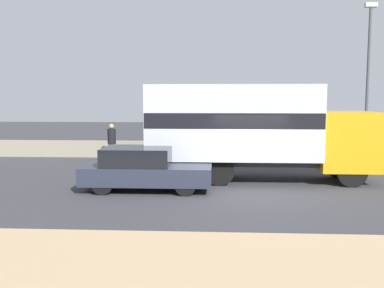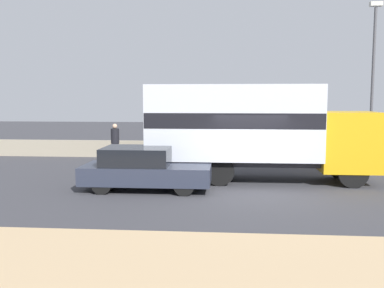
{
  "view_description": "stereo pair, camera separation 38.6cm",
  "coord_description": "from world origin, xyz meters",
  "px_view_note": "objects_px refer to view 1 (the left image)",
  "views": [
    {
      "loc": [
        -1.18,
        -13.93,
        3.08
      ],
      "look_at": [
        -2.01,
        1.0,
        1.46
      ],
      "focal_mm": 40.0,
      "sensor_mm": 36.0,
      "label": 1
    },
    {
      "loc": [
        -0.79,
        -13.9,
        3.08
      ],
      "look_at": [
        -2.01,
        1.0,
        1.46
      ],
      "focal_mm": 40.0,
      "sensor_mm": 36.0,
      "label": 2
    }
  ],
  "objects_px": {
    "pedestrian": "(112,142)",
    "street_lamp": "(368,72)",
    "box_truck": "(249,127)",
    "car_hatchback": "(145,169)"
  },
  "relations": [
    {
      "from": "street_lamp",
      "to": "pedestrian",
      "type": "bearing_deg",
      "value": -175.79
    },
    {
      "from": "street_lamp",
      "to": "car_hatchback",
      "type": "bearing_deg",
      "value": -143.58
    },
    {
      "from": "box_truck",
      "to": "pedestrian",
      "type": "xyz_separation_m",
      "value": [
        -6.24,
        4.42,
        -1.07
      ]
    },
    {
      "from": "box_truck",
      "to": "car_hatchback",
      "type": "bearing_deg",
      "value": -153.51
    },
    {
      "from": "box_truck",
      "to": "car_hatchback",
      "type": "distance_m",
      "value": 4.24
    },
    {
      "from": "pedestrian",
      "to": "street_lamp",
      "type": "bearing_deg",
      "value": 4.21
    },
    {
      "from": "street_lamp",
      "to": "pedestrian",
      "type": "distance_m",
      "value": 12.77
    },
    {
      "from": "car_hatchback",
      "to": "pedestrian",
      "type": "height_order",
      "value": "pedestrian"
    },
    {
      "from": "box_truck",
      "to": "car_hatchback",
      "type": "height_order",
      "value": "box_truck"
    },
    {
      "from": "box_truck",
      "to": "street_lamp",
      "type": "bearing_deg",
      "value": 41.38
    }
  ]
}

